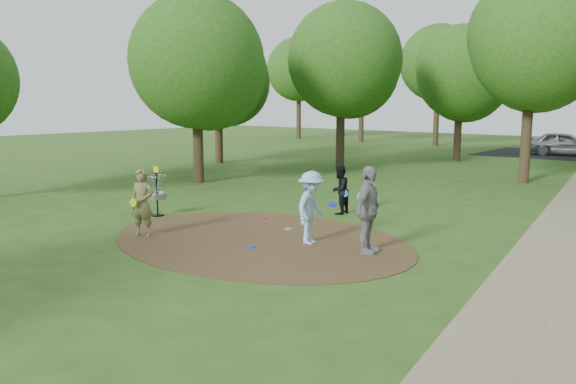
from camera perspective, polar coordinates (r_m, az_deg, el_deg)
The scene contains 13 objects.
ground at distance 14.45m, azimuth -3.04°, elevation -4.90°, with size 100.00×100.00×0.00m, color #2D5119.
dirt_clearing at distance 14.44m, azimuth -3.04°, elevation -4.86°, with size 8.40×8.40×0.02m, color #47301C.
footpath at distance 13.15m, azimuth 25.07°, elevation -7.17°, with size 2.00×40.00×0.01m, color #8C7A5B.
player_observer_with_disc at distance 15.12m, azimuth -14.59°, elevation -1.10°, with size 0.77×0.67×1.78m.
player_throwing_with_disc at distance 13.89m, azimuth 2.35°, elevation -1.60°, with size 1.23×1.30×1.83m.
player_walking_with_disc at distance 17.68m, azimuth 5.26°, elevation 0.22°, with size 0.67×0.80×1.53m.
player_waiting_with_disc at distance 13.11m, azimuth 8.14°, elevation -1.82°, with size 0.71×1.28×2.06m.
disc_ground_cyan at distance 15.54m, azimuth 0.04°, elevation -3.77°, with size 0.22×0.22×0.02m, color #18C5AF.
disc_ground_blue at distance 13.67m, azimuth -3.80°, elevation -5.60°, with size 0.22×0.22×0.02m, color #0D37EA.
disc_ground_red at distance 16.95m, azimuth -2.67°, elevation -2.68°, with size 0.22×0.22×0.02m, color red.
car_left at distance 41.20m, azimuth 26.25°, elevation 4.44°, with size 1.84×4.58×1.56m, color #B0B0B8.
disc_golf_basket at distance 17.75m, azimuth -13.18°, elevation 0.40°, with size 0.63×0.63×1.54m.
tree_ring at distance 21.77m, azimuth 18.95°, elevation 13.15°, with size 37.85×45.15×8.85m.
Camera 1 is at (9.47, -10.32, 3.51)m, focal length 35.00 mm.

